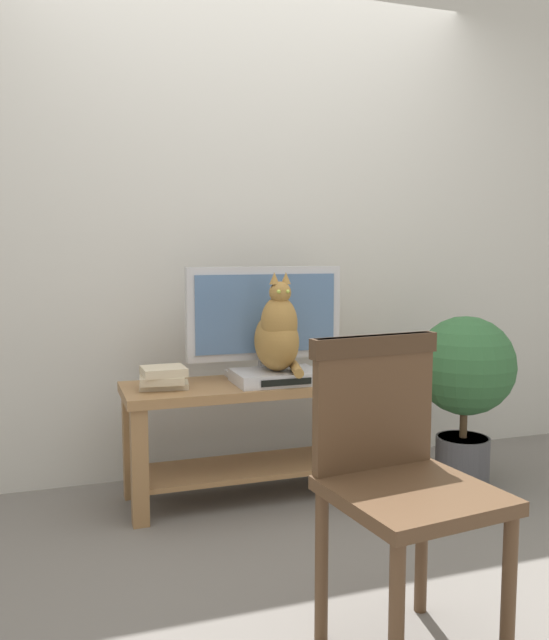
# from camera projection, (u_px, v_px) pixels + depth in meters

# --- Properties ---
(ground_plane) EXTENTS (12.00, 12.00, 0.00)m
(ground_plane) POSITION_uv_depth(u_px,v_px,m) (315.00, 547.00, 2.56)
(ground_plane) COLOR slate
(back_wall) EXTENTS (7.00, 0.12, 2.80)m
(back_wall) POSITION_uv_depth(u_px,v_px,m) (240.00, 206.00, 3.41)
(back_wall) COLOR beige
(back_wall) RESTS_ON ground
(tv_stand) EXTENTS (1.38, 0.43, 0.55)m
(tv_stand) POSITION_uv_depth(u_px,v_px,m) (271.00, 416.00, 3.08)
(tv_stand) COLOR olive
(tv_stand) RESTS_ON ground
(tv) EXTENTS (0.77, 0.20, 0.54)m
(tv) POSITION_uv_depth(u_px,v_px,m) (265.00, 319.00, 3.12)
(tv) COLOR #B7B7BC
(tv) RESTS_ON tv_stand
(media_box) EXTENTS (0.39, 0.28, 0.06)m
(media_box) POSITION_uv_depth(u_px,v_px,m) (276.00, 377.00, 3.01)
(media_box) COLOR #BCBCC1
(media_box) RESTS_ON tv_stand
(cat) EXTENTS (0.21, 0.37, 0.46)m
(cat) POSITION_uv_depth(u_px,v_px,m) (278.00, 334.00, 2.98)
(cat) COLOR olive
(cat) RESTS_ON media_box
(wooden_chair) EXTENTS (0.48, 0.48, 0.91)m
(wooden_chair) POSITION_uv_depth(u_px,v_px,m) (396.00, 466.00, 1.88)
(wooden_chair) COLOR #513823
(wooden_chair) RESTS_ON ground
(book_stack) EXTENTS (0.23, 0.19, 0.10)m
(book_stack) POSITION_uv_depth(u_px,v_px,m) (163.00, 378.00, 2.89)
(book_stack) COLOR beige
(book_stack) RESTS_ON tv_stand
(potted_plant) EXTENTS (0.48, 0.48, 0.85)m
(potted_plant) POSITION_uv_depth(u_px,v_px,m) (465.00, 379.00, 3.14)
(potted_plant) COLOR #47474C
(potted_plant) RESTS_ON ground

